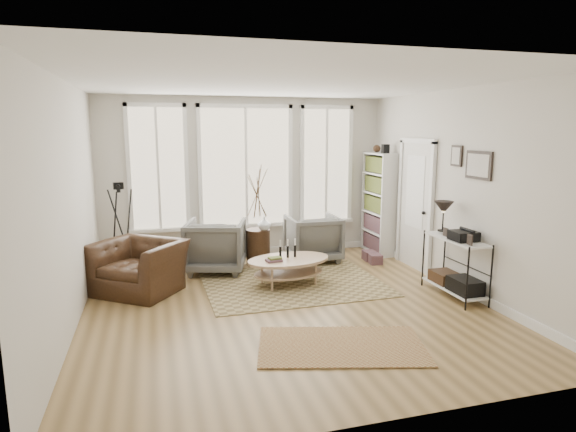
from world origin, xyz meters
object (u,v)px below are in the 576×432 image
object	(u,v)px
armchair_right	(313,238)
accent_chair	(139,267)
bookcase	(379,203)
side_table	(258,217)
low_shelf	(455,261)
coffee_table	(288,264)
armchair_left	(216,246)

from	to	relation	value
armchair_right	accent_chair	xyz separation A→B (m)	(-2.96, -0.93, -0.04)
bookcase	side_table	world-z (taller)	bookcase
low_shelf	armchair_right	bearing A→B (deg)	119.65
armchair_right	side_table	distance (m)	1.08
bookcase	coffee_table	size ratio (longest dim) A/B	1.49
bookcase	armchair_right	bearing A→B (deg)	-171.55
side_table	accent_chair	distance (m)	2.24
bookcase	side_table	distance (m)	2.37
coffee_table	side_table	distance (m)	1.36
low_shelf	side_table	bearing A→B (deg)	134.40
coffee_table	armchair_right	xyz separation A→B (m)	(0.80, 1.20, 0.10)
coffee_table	accent_chair	distance (m)	2.18
armchair_right	low_shelf	bearing A→B (deg)	120.62
armchair_left	accent_chair	xyz separation A→B (m)	(-1.20, -0.73, -0.06)
coffee_table	accent_chair	bearing A→B (deg)	172.96
low_shelf	coffee_table	distance (m)	2.40
armchair_left	side_table	distance (m)	0.90
armchair_right	accent_chair	bearing A→B (deg)	18.47
side_table	armchair_right	bearing A→B (deg)	-2.46
armchair_right	coffee_table	bearing A→B (deg)	57.38
low_shelf	bookcase	bearing A→B (deg)	88.72
low_shelf	coffee_table	bearing A→B (deg)	152.13
armchair_left	armchair_right	distance (m)	1.77
coffee_table	armchair_left	bearing A→B (deg)	133.94
armchair_left	armchair_right	size ratio (longest dim) A/B	1.05
coffee_table	armchair_right	world-z (taller)	armchair_right
bookcase	accent_chair	world-z (taller)	bookcase
low_shelf	armchair_left	xyz separation A→B (m)	(-3.07, 2.11, -0.08)
armchair_right	side_table	size ratio (longest dim) A/B	0.53
accent_chair	armchair_right	bearing A→B (deg)	53.93
coffee_table	bookcase	bearing A→B (deg)	32.87
low_shelf	armchair_right	world-z (taller)	low_shelf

